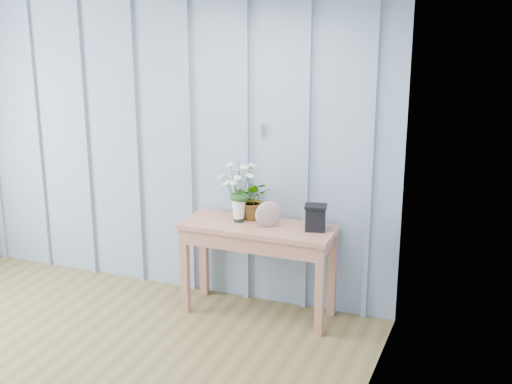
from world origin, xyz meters
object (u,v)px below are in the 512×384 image
at_px(sideboard, 258,239).
at_px(carved_box, 315,218).
at_px(felt_disc_vessel, 268,214).
at_px(daisy_vase, 239,183).

xyz_separation_m(sideboard, carved_box, (0.45, 0.03, 0.22)).
bearing_deg(sideboard, felt_disc_vessel, -12.48).
relative_size(sideboard, felt_disc_vessel, 5.75).
distance_m(felt_disc_vessel, carved_box, 0.36).
distance_m(sideboard, daisy_vase, 0.47).
distance_m(sideboard, carved_box, 0.50).
bearing_deg(sideboard, carved_box, 4.33).
relative_size(felt_disc_vessel, carved_box, 1.03).
relative_size(sideboard, carved_box, 5.93).
xyz_separation_m(daisy_vase, felt_disc_vessel, (0.26, -0.04, -0.21)).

